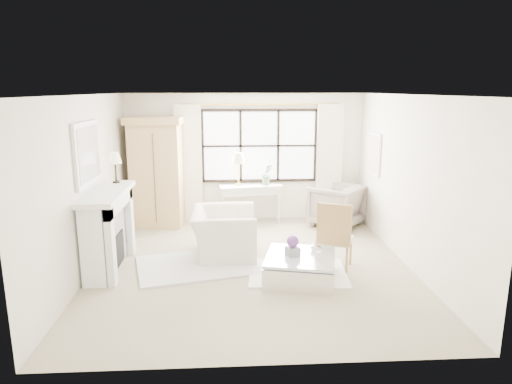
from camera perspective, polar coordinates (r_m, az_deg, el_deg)
floor at (r=7.47m, az=-0.53°, el=-9.11°), size 5.50×5.50×0.00m
ceiling at (r=6.93m, az=-0.57°, el=12.07°), size 5.50×5.50×0.00m
wall_back at (r=9.79m, az=-1.34°, el=4.34°), size 5.00×0.00×5.00m
wall_front at (r=4.43m, az=1.21°, el=-6.14°), size 5.00×0.00×5.00m
wall_left at (r=7.39m, az=-20.29°, el=0.78°), size 0.00×5.50×5.50m
wall_right at (r=7.62m, az=18.59°, el=1.25°), size 0.00×5.50×5.50m
window_pane at (r=9.75m, az=0.43°, el=5.79°), size 2.40×0.02×1.50m
window_frame at (r=9.74m, az=0.43°, el=5.78°), size 2.50×0.04×1.50m
curtain_rod at (r=9.62m, az=0.46°, el=10.90°), size 3.30×0.04×0.04m
curtain_left at (r=9.74m, az=-8.41°, el=3.48°), size 0.55×0.10×2.47m
curtain_right at (r=9.93m, az=9.14°, el=3.63°), size 0.55×0.10×2.47m
fireplace at (r=7.50m, az=-18.22°, el=-4.44°), size 0.58×1.66×1.26m
mirror_frame at (r=7.31m, az=-20.36°, el=4.55°), size 0.05×1.15×0.95m
mirror_glass at (r=7.30m, az=-20.13°, el=4.56°), size 0.02×1.00×0.80m
art_frame at (r=9.15m, az=14.59°, el=4.61°), size 0.04×0.62×0.82m
art_canvas at (r=9.15m, az=14.47°, el=4.61°), size 0.01×0.52×0.72m
mantel_lamp at (r=7.86m, az=-17.24°, el=3.93°), size 0.22×0.22×0.51m
armoire at (r=9.51m, az=-12.32°, el=2.52°), size 1.17×0.78×2.24m
console_table at (r=9.72m, az=-0.67°, el=-1.43°), size 1.36×0.65×0.80m
console_lamp at (r=9.53m, az=-2.22°, el=4.15°), size 0.28×0.28×0.69m
orchid_plant at (r=9.62m, az=1.38°, el=2.22°), size 0.27×0.23×0.45m
side_table at (r=8.26m, az=-3.72°, el=-4.54°), size 0.40×0.40×0.51m
rug_left at (r=7.48m, az=-7.37°, el=-9.05°), size 2.11×1.71×0.03m
rug_right at (r=7.16m, az=5.22°, el=-10.06°), size 1.57×1.23×0.03m
club_armchair at (r=7.80m, az=-4.00°, el=-5.10°), size 1.06×1.22×0.79m
wingback_chair at (r=9.57m, az=10.00°, el=-1.64°), size 1.33×1.32×0.87m
french_chair at (r=7.35m, az=9.89°, el=-7.09°), size 0.63×0.64×1.08m
coffee_table at (r=6.89m, az=5.55°, el=-9.48°), size 1.20×1.20×0.38m
planter_box at (r=6.79m, az=4.59°, el=-7.42°), size 0.23×0.23×0.13m
planter_flowers at (r=6.74m, az=4.61°, el=-6.18°), size 0.18×0.18×0.18m
pillar_candle at (r=6.69m, az=7.77°, el=-7.87°), size 0.09×0.09×0.12m
coffee_vase at (r=7.03m, az=7.36°, el=-6.71°), size 0.17×0.17×0.14m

